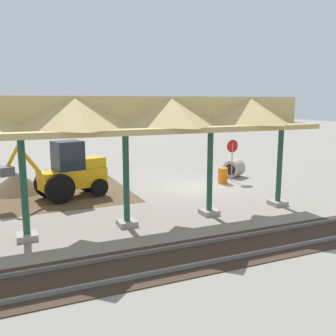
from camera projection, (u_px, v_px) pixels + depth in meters
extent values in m
plane|color=gray|center=(195.00, 187.00, 20.92)|extent=(120.00, 120.00, 0.00)
cube|color=brown|center=(45.00, 194.00, 19.19)|extent=(8.55, 7.00, 0.01)
cube|color=#9E998E|center=(278.00, 203.00, 17.23)|extent=(0.70, 0.70, 0.20)
cylinder|color=#1E4C38|center=(279.00, 167.00, 16.93)|extent=(0.24, 0.24, 3.60)
cube|color=#9E998E|center=(209.00, 212.00, 15.81)|extent=(0.70, 0.70, 0.20)
cylinder|color=#1E4C38|center=(210.00, 173.00, 15.51)|extent=(0.24, 0.24, 3.60)
cube|color=#9E998E|center=(127.00, 223.00, 14.40)|extent=(0.70, 0.70, 0.20)
cylinder|color=#1E4C38|center=(126.00, 180.00, 14.09)|extent=(0.24, 0.24, 3.60)
cube|color=#9E998E|center=(27.00, 236.00, 12.98)|extent=(0.70, 0.70, 0.20)
cylinder|color=#1E4C38|center=(24.00, 189.00, 12.68)|extent=(0.24, 0.24, 3.60)
cube|color=tan|center=(20.00, 133.00, 12.34)|extent=(22.89, 3.20, 0.20)
cube|color=tan|center=(19.00, 113.00, 12.23)|extent=(22.89, 0.20, 1.10)
pyramid|color=tan|center=(248.00, 110.00, 15.76)|extent=(3.25, 3.20, 1.10)
pyramid|color=tan|center=(170.00, 111.00, 14.35)|extent=(3.25, 3.20, 1.10)
pyramid|color=tan|center=(75.00, 112.00, 12.93)|extent=(3.25, 3.20, 1.10)
cube|color=slate|center=(292.00, 228.00, 13.92)|extent=(60.00, 0.08, 0.15)
cube|color=slate|center=(321.00, 241.00, 12.62)|extent=(60.00, 0.08, 0.15)
cube|color=#38281E|center=(306.00, 236.00, 13.28)|extent=(60.00, 2.58, 0.03)
cylinder|color=gray|center=(232.00, 162.00, 22.25)|extent=(0.06, 0.06, 2.28)
cylinder|color=red|center=(232.00, 146.00, 22.08)|extent=(0.76, 0.07, 0.76)
cube|color=orange|center=(73.00, 178.00, 18.48)|extent=(3.43, 2.08, 0.90)
cube|color=#1E262D|center=(68.00, 155.00, 18.15)|extent=(1.56, 1.46, 1.40)
cube|color=orange|center=(91.00, 162.00, 18.98)|extent=(1.39, 1.35, 0.50)
cylinder|color=black|center=(49.00, 183.00, 18.49)|extent=(1.43, 0.65, 1.40)
cylinder|color=black|center=(60.00, 189.00, 17.39)|extent=(1.43, 0.65, 1.40)
cylinder|color=black|center=(87.00, 183.00, 19.74)|extent=(0.95, 0.52, 0.90)
cylinder|color=black|center=(99.00, 187.00, 18.73)|extent=(0.95, 0.52, 0.90)
cylinder|color=orange|center=(29.00, 160.00, 17.03)|extent=(1.08, 0.45, 1.41)
cylinder|color=orange|center=(12.00, 159.00, 16.54)|extent=(0.76, 0.34, 1.12)
cube|color=#47474C|center=(5.00, 171.00, 16.45)|extent=(0.78, 0.93, 0.40)
cone|color=brown|center=(17.00, 192.00, 19.73)|extent=(6.13, 6.13, 2.08)
cylinder|color=#9E9384|center=(234.00, 168.00, 23.58)|extent=(1.41, 1.43, 1.07)
cylinder|color=black|center=(230.00, 169.00, 23.18)|extent=(0.35, 0.62, 0.69)
cylinder|color=orange|center=(223.00, 175.00, 21.75)|extent=(0.56, 0.56, 0.90)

